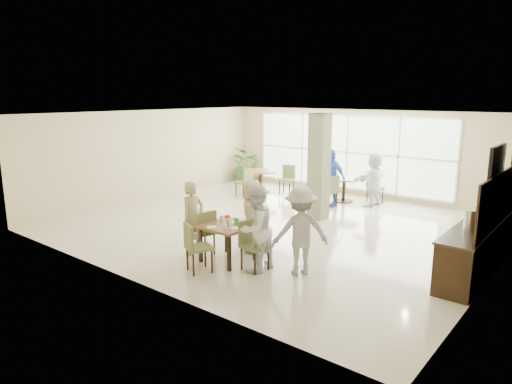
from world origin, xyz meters
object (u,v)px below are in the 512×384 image
Objects in this scene: round_table_right at (344,183)px; adult_a at (330,178)px; teen_right at (256,229)px; adult_standing at (318,169)px; main_table at (228,230)px; buffet_counter at (487,235)px; round_table_left at (261,175)px; teen_far at (252,216)px; teen_standing at (300,231)px; teen_left at (193,218)px; adult_b at (374,179)px; potted_plant at (247,165)px.

round_table_right is 0.64× the size of adult_a.
adult_standing is at bearing -156.84° from teen_right.
adult_standing reaches higher than main_table.
buffet_counter is at bearing -18.32° from adult_a.
round_table_right is (-0.69, 6.11, -0.08)m from main_table.
main_table is 6.15m from round_table_right.
teen_far reaches higher than round_table_left.
teen_far is 0.93× the size of teen_right.
main_table is 1.53m from teen_standing.
buffet_counter is at bearing 38.50° from main_table.
teen_far is 1.53m from teen_standing.
main_table and round_table_left have the same top height.
teen_left is 0.93× the size of teen_standing.
round_table_left is 7.09m from teen_right.
teen_left is at bearing -86.29° from teen_right.
teen_right is at bearing -135.32° from buffet_counter.
adult_standing is at bearing -94.20° from adult_b.
buffet_counter reaches higher than round_table_left.
round_table_right is 6.23m from teen_left.
potted_plant is (-4.97, 6.56, 0.02)m from main_table.
adult_a is at bearing -58.03° from teen_far.
teen_right is 0.96× the size of adult_a.
adult_a is (-0.05, -0.77, 0.28)m from round_table_right.
teen_right reaches higher than adult_b.
potted_plant reaches higher than round_table_right.
potted_plant is 0.88× the size of teen_left.
main_table is 0.59× the size of teen_far.
adult_b is at bearing 8.55° from round_table_left.
buffet_counter reaches higher than teen_far.
buffet_counter is 3.49× the size of potted_plant.
buffet_counter reaches higher than main_table.
buffet_counter reaches higher than teen_standing.
main_table is 0.77× the size of round_table_left.
buffet_counter is 4.70m from teen_far.
teen_right is at bearing -52.47° from round_table_left.
adult_b is at bearing 141.82° from buffet_counter.
round_table_left is 7.95m from buffet_counter.
potted_plant is at bearing 144.85° from round_table_left.
adult_a is (4.22, -1.22, 0.18)m from potted_plant.
teen_right is at bearing -49.12° from potted_plant.
teen_standing is (6.45, -6.21, 0.15)m from potted_plant.
teen_right is at bearing -19.43° from teen_standing.
round_table_left is at bearing 43.78° from adult_standing.
main_table is at bearing -52.89° from potted_plant.
teen_standing reaches higher than adult_b.
teen_left reaches higher than main_table.
potted_plant is 3.03m from adult_standing.
teen_right is 0.83m from teen_standing.
main_table is 0.82× the size of round_table_right.
main_table is at bearing -83.53° from round_table_right.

